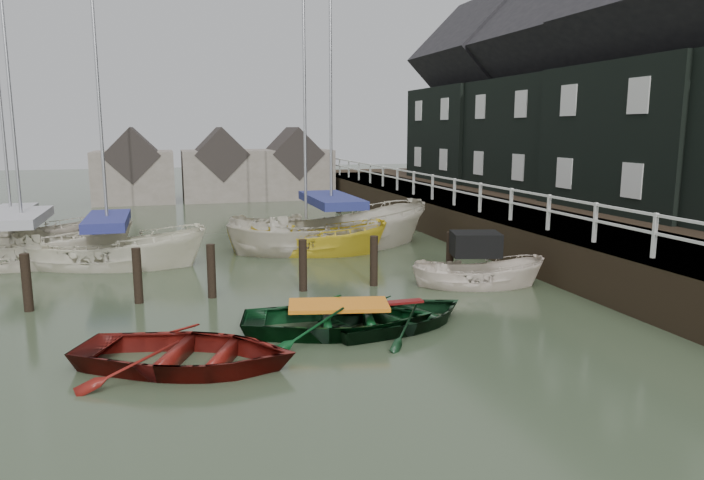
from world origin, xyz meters
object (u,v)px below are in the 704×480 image
object	(u,v)px
motorboat	(477,282)
sailboat_b	(110,264)
sailboat_d	(332,246)
sailboat_e	(15,251)
rowboat_green	(339,332)
rowboat_dkgreen	(400,326)
sailboat_a	(26,263)
rowboat_red	(187,367)
sailboat_c	(307,252)

from	to	relation	value
motorboat	sailboat_b	world-z (taller)	sailboat_b
sailboat_d	sailboat_e	xyz separation A→B (m)	(-10.96, 2.35, 0.00)
sailboat_e	sailboat_b	bearing A→B (deg)	-113.58
rowboat_green	sailboat_d	xyz separation A→B (m)	(2.30, 9.39, 0.06)
rowboat_dkgreen	sailboat_e	distance (m)	15.48
rowboat_dkgreen	sailboat_b	world-z (taller)	sailboat_b
rowboat_dkgreen	sailboat_b	xyz separation A→B (m)	(-6.66, 8.45, 0.07)
sailboat_b	rowboat_dkgreen	bearing A→B (deg)	-124.20
motorboat	rowboat_green	bearing A→B (deg)	135.16
motorboat	sailboat_d	distance (m)	7.08
rowboat_green	sailboat_a	bearing A→B (deg)	52.13
sailboat_a	sailboat_d	xyz separation A→B (m)	(10.14, 0.06, -0.00)
rowboat_dkgreen	sailboat_e	world-z (taller)	sailboat_e
sailboat_a	rowboat_dkgreen	bearing A→B (deg)	-133.57
rowboat_red	sailboat_a	xyz separation A→B (m)	(-4.65, 10.50, 0.06)
sailboat_b	sailboat_c	bearing A→B (deg)	-69.71
rowboat_green	motorboat	xyz separation A→B (m)	(4.73, 2.74, 0.12)
rowboat_red	rowboat_dkgreen	world-z (taller)	rowboat_red
rowboat_red	motorboat	xyz separation A→B (m)	(7.93, 3.92, 0.12)
motorboat	sailboat_e	xyz separation A→B (m)	(-13.39, 9.00, -0.06)
rowboat_red	sailboat_c	distance (m)	10.87
sailboat_d	sailboat_e	bearing A→B (deg)	71.28
rowboat_dkgreen	rowboat_green	bearing A→B (deg)	70.88
rowboat_green	motorboat	distance (m)	5.47
sailboat_a	sailboat_c	distance (m)	9.08
motorboat	sailboat_a	size ratio (longest dim) A/B	0.34
motorboat	sailboat_c	bearing A→B (deg)	45.40
sailboat_a	sailboat_c	xyz separation A→B (m)	(9.07, -0.57, -0.05)
sailboat_b	sailboat_a	bearing A→B (deg)	88.81
sailboat_b	sailboat_e	bearing A→B (deg)	63.57
sailboat_d	sailboat_e	distance (m)	11.21
rowboat_red	motorboat	size ratio (longest dim) A/B	1.05
sailboat_c	rowboat_dkgreen	bearing A→B (deg)	-157.75
rowboat_green	sailboat_b	world-z (taller)	sailboat_b
sailboat_c	sailboat_e	distance (m)	10.32
rowboat_dkgreen	sailboat_a	size ratio (longest dim) A/B	0.32
sailboat_d	sailboat_b	bearing A→B (deg)	90.54
rowboat_dkgreen	sailboat_d	world-z (taller)	sailboat_d
motorboat	sailboat_e	bearing A→B (deg)	71.20
sailboat_d	sailboat_e	world-z (taller)	sailboat_d
rowboat_green	sailboat_a	xyz separation A→B (m)	(-7.85, 9.33, 0.06)
rowboat_dkgreen	sailboat_d	distance (m)	9.44
sailboat_a	sailboat_d	world-z (taller)	sailboat_d
motorboat	sailboat_b	bearing A→B (deg)	75.34
rowboat_red	sailboat_a	size ratio (longest dim) A/B	0.36
rowboat_green	motorboat	size ratio (longest dim) A/B	1.05
sailboat_e	sailboat_a	bearing A→B (deg)	-140.98
sailboat_d	sailboat_c	bearing A→B (deg)	113.97
motorboat	sailboat_d	world-z (taller)	sailboat_d
sailboat_b	sailboat_d	distance (m)	7.60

